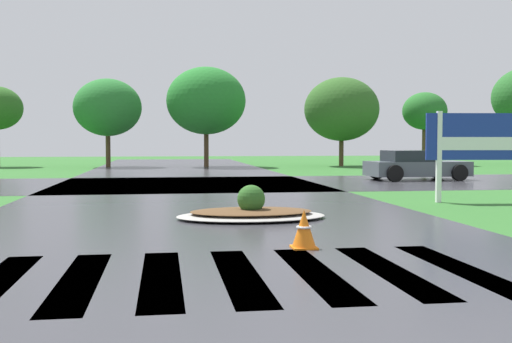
% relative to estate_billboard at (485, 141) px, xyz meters
% --- Properties ---
extents(asphalt_roadway, '(9.36, 80.00, 0.01)m').
position_rel_estate_billboard_xyz_m(asphalt_roadway, '(-7.19, -2.02, -1.55)').
color(asphalt_roadway, '#35353A').
rests_on(asphalt_roadway, ground).
extents(asphalt_cross_road, '(90.00, 8.42, 0.01)m').
position_rel_estate_billboard_xyz_m(asphalt_cross_road, '(-7.19, 7.79, -1.55)').
color(asphalt_cross_road, '#35353A').
rests_on(asphalt_cross_road, ground).
extents(crosswalk_stripes, '(5.85, 3.11, 0.01)m').
position_rel_estate_billboard_xyz_m(crosswalk_stripes, '(-7.19, -7.56, -1.55)').
color(crosswalk_stripes, white).
rests_on(crosswalk_stripes, ground).
extents(estate_billboard, '(3.03, 0.41, 2.30)m').
position_rel_estate_billboard_xyz_m(estate_billboard, '(0.00, 0.00, 0.00)').
color(estate_billboard, white).
rests_on(estate_billboard, ground).
extents(median_island, '(2.98, 1.86, 0.68)m').
position_rel_estate_billboard_xyz_m(median_island, '(-6.33, -2.47, -1.42)').
color(median_island, '#9E9B93').
rests_on(median_island, ground).
extents(car_blue_compact, '(3.97, 2.17, 1.18)m').
position_rel_estate_billboard_xyz_m(car_blue_compact, '(1.85, 8.74, -1.00)').
color(car_blue_compact, '#4C545B').
rests_on(car_blue_compact, ground).
extents(traffic_cone, '(0.36, 0.36, 0.57)m').
position_rel_estate_billboard_xyz_m(traffic_cone, '(-6.05, -5.94, -1.28)').
color(traffic_cone, orange).
rests_on(traffic_cone, ground).
extents(background_treeline, '(37.31, 5.98, 6.38)m').
position_rel_estate_billboard_xyz_m(background_treeline, '(0.49, 22.75, 2.27)').
color(background_treeline, '#4C3823').
rests_on(background_treeline, ground).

